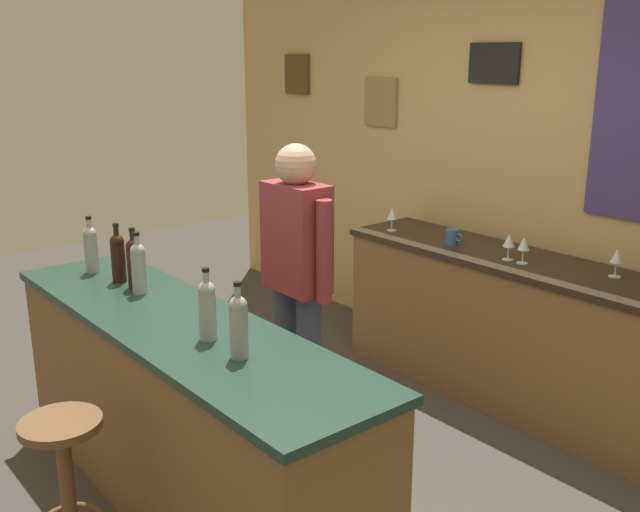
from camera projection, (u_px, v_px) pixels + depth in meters
ground_plane at (257, 472)px, 3.67m from camera, size 10.00×10.00×0.00m
back_wall at (520, 158)px, 4.52m from camera, size 6.00×0.09×2.80m
bar_counter at (183, 414)px, 3.30m from camera, size 2.36×0.60×0.92m
side_counter at (524, 334)px, 4.26m from camera, size 2.48×0.56×0.90m
bartender at (297, 275)px, 3.75m from camera, size 0.52×0.21×1.62m
bar_stool at (65, 470)px, 2.86m from camera, size 0.32×0.32×0.68m
wine_bottle_a at (91, 248)px, 3.83m from camera, size 0.07×0.07×0.31m
wine_bottle_b at (118, 256)px, 3.68m from camera, size 0.07×0.07×0.31m
wine_bottle_c at (134, 261)px, 3.58m from camera, size 0.07×0.07×0.31m
wine_bottle_d at (139, 266)px, 3.50m from camera, size 0.07×0.07×0.31m
wine_bottle_e at (207, 308)px, 2.93m from camera, size 0.07×0.07×0.31m
wine_bottle_f at (239, 324)px, 2.76m from camera, size 0.07×0.07×0.31m
wine_glass_a at (392, 215)px, 4.81m from camera, size 0.07×0.07×0.16m
wine_glass_b at (509, 241)px, 4.13m from camera, size 0.07×0.07×0.16m
wine_glass_c at (524, 245)px, 4.06m from camera, size 0.07×0.07×0.16m
wine_glass_d at (617, 257)px, 3.82m from camera, size 0.07×0.07×0.16m
coffee_mug at (452, 237)px, 4.49m from camera, size 0.12×0.08×0.09m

